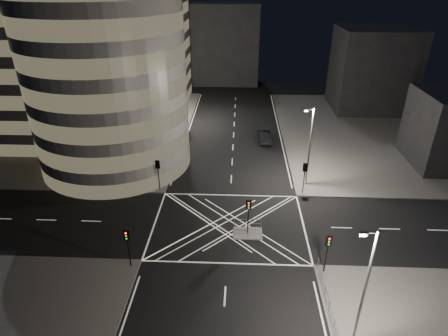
{
  "coord_description": "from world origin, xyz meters",
  "views": [
    {
      "loc": [
        0.91,
        -32.68,
        24.08
      ],
      "look_at": [
        -0.84,
        7.38,
        3.0
      ],
      "focal_mm": 30.0,
      "sensor_mm": 36.0,
      "label": 1
    }
  ],
  "objects_px": {
    "central_island": "(248,233)",
    "traffic_signal_nl": "(127,241)",
    "street_lamp_right_far": "(309,145)",
    "street_lamp_left_near": "(159,133)",
    "sedan": "(265,136)",
    "traffic_signal_fr": "(305,173)",
    "traffic_signal_fl": "(158,170)",
    "traffic_signal_nr": "(328,247)",
    "traffic_signal_island": "(248,211)",
    "street_lamp_right_near": "(364,287)",
    "street_lamp_left_far": "(180,93)"
  },
  "relations": [
    {
      "from": "traffic_signal_fl",
      "to": "street_lamp_left_near",
      "type": "bearing_deg",
      "value": 96.97
    },
    {
      "from": "traffic_signal_island",
      "to": "street_lamp_right_far",
      "type": "relative_size",
      "value": 0.4
    },
    {
      "from": "traffic_signal_nr",
      "to": "central_island",
      "type": "bearing_deg",
      "value": 142.07
    },
    {
      "from": "central_island",
      "to": "traffic_signal_nl",
      "type": "distance_m",
      "value": 12.36
    },
    {
      "from": "street_lamp_right_far",
      "to": "sedan",
      "type": "distance_m",
      "value": 15.06
    },
    {
      "from": "sedan",
      "to": "street_lamp_left_far",
      "type": "bearing_deg",
      "value": -28.61
    },
    {
      "from": "street_lamp_right_near",
      "to": "traffic_signal_island",
      "type": "bearing_deg",
      "value": 120.75
    },
    {
      "from": "street_lamp_right_far",
      "to": "traffic_signal_fr",
      "type": "bearing_deg",
      "value": -106.11
    },
    {
      "from": "traffic_signal_fr",
      "to": "sedan",
      "type": "relative_size",
      "value": 0.78
    },
    {
      "from": "street_lamp_left_near",
      "to": "sedan",
      "type": "relative_size",
      "value": 1.95
    },
    {
      "from": "street_lamp_left_far",
      "to": "traffic_signal_fr",
      "type": "bearing_deg",
      "value": -51.83
    },
    {
      "from": "traffic_signal_fr",
      "to": "street_lamp_right_far",
      "type": "distance_m",
      "value": 3.48
    },
    {
      "from": "traffic_signal_nl",
      "to": "traffic_signal_fr",
      "type": "xyz_separation_m",
      "value": [
        17.6,
        13.6,
        0.0
      ]
    },
    {
      "from": "central_island",
      "to": "street_lamp_right_far",
      "type": "relative_size",
      "value": 0.3
    },
    {
      "from": "traffic_signal_fr",
      "to": "traffic_signal_nr",
      "type": "relative_size",
      "value": 1.0
    },
    {
      "from": "traffic_signal_fr",
      "to": "street_lamp_left_far",
      "type": "xyz_separation_m",
      "value": [
        -18.24,
        23.2,
        2.63
      ]
    },
    {
      "from": "traffic_signal_nl",
      "to": "traffic_signal_fl",
      "type": "bearing_deg",
      "value": 90.0
    },
    {
      "from": "traffic_signal_fr",
      "to": "sedan",
      "type": "distance_m",
      "value": 16.38
    },
    {
      "from": "traffic_signal_fr",
      "to": "central_island",
      "type": "bearing_deg",
      "value": -129.33
    },
    {
      "from": "street_lamp_left_far",
      "to": "street_lamp_right_far",
      "type": "relative_size",
      "value": 1.0
    },
    {
      "from": "traffic_signal_fr",
      "to": "street_lamp_right_near",
      "type": "height_order",
      "value": "street_lamp_right_near"
    },
    {
      "from": "central_island",
      "to": "street_lamp_right_far",
      "type": "height_order",
      "value": "street_lamp_right_far"
    },
    {
      "from": "central_island",
      "to": "traffic_signal_nl",
      "type": "height_order",
      "value": "traffic_signal_nl"
    },
    {
      "from": "central_island",
      "to": "sedan",
      "type": "relative_size",
      "value": 0.59
    },
    {
      "from": "traffic_signal_nl",
      "to": "street_lamp_right_far",
      "type": "relative_size",
      "value": 0.4
    },
    {
      "from": "traffic_signal_nr",
      "to": "sedan",
      "type": "distance_m",
      "value": 29.72
    },
    {
      "from": "street_lamp_left_far",
      "to": "central_island",
      "type": "bearing_deg",
      "value": -70.05
    },
    {
      "from": "street_lamp_right_near",
      "to": "street_lamp_left_near",
      "type": "bearing_deg",
      "value": 125.97
    },
    {
      "from": "traffic_signal_nl",
      "to": "street_lamp_left_near",
      "type": "distance_m",
      "value": 18.99
    },
    {
      "from": "central_island",
      "to": "street_lamp_right_far",
      "type": "xyz_separation_m",
      "value": [
        7.44,
        10.5,
        5.47
      ]
    },
    {
      "from": "street_lamp_left_far",
      "to": "street_lamp_right_far",
      "type": "distance_m",
      "value": 28.23
    },
    {
      "from": "street_lamp_left_near",
      "to": "sedan",
      "type": "xyz_separation_m",
      "value": [
        14.45,
        10.6,
        -4.7
      ]
    },
    {
      "from": "traffic_signal_fl",
      "to": "street_lamp_left_far",
      "type": "relative_size",
      "value": 0.4
    },
    {
      "from": "traffic_signal_fl",
      "to": "street_lamp_right_far",
      "type": "relative_size",
      "value": 0.4
    },
    {
      "from": "central_island",
      "to": "street_lamp_left_far",
      "type": "bearing_deg",
      "value": 109.95
    },
    {
      "from": "street_lamp_right_near",
      "to": "central_island",
      "type": "bearing_deg",
      "value": 120.75
    },
    {
      "from": "traffic_signal_island",
      "to": "street_lamp_right_far",
      "type": "bearing_deg",
      "value": 54.7
    },
    {
      "from": "traffic_signal_nl",
      "to": "traffic_signal_nr",
      "type": "xyz_separation_m",
      "value": [
        17.6,
        0.0,
        0.0
      ]
    },
    {
      "from": "traffic_signal_fr",
      "to": "sedan",
      "type": "xyz_separation_m",
      "value": [
        -3.79,
        15.8,
        -2.07
      ]
    },
    {
      "from": "central_island",
      "to": "street_lamp_left_far",
      "type": "xyz_separation_m",
      "value": [
        -11.44,
        31.5,
        5.47
      ]
    },
    {
      "from": "traffic_signal_nl",
      "to": "street_lamp_left_near",
      "type": "relative_size",
      "value": 0.4
    },
    {
      "from": "traffic_signal_fr",
      "to": "traffic_signal_island",
      "type": "relative_size",
      "value": 1.0
    },
    {
      "from": "central_island",
      "to": "traffic_signal_fl",
      "type": "xyz_separation_m",
      "value": [
        -10.8,
        8.3,
        2.84
      ]
    },
    {
      "from": "traffic_signal_nl",
      "to": "street_lamp_left_far",
      "type": "height_order",
      "value": "street_lamp_left_far"
    },
    {
      "from": "central_island",
      "to": "street_lamp_left_near",
      "type": "relative_size",
      "value": 0.3
    },
    {
      "from": "street_lamp_right_near",
      "to": "sedan",
      "type": "height_order",
      "value": "street_lamp_right_near"
    },
    {
      "from": "street_lamp_right_far",
      "to": "sedan",
      "type": "relative_size",
      "value": 1.95
    },
    {
      "from": "street_lamp_left_near",
      "to": "traffic_signal_nl",
      "type": "bearing_deg",
      "value": -88.06
    },
    {
      "from": "street_lamp_left_near",
      "to": "street_lamp_right_near",
      "type": "distance_m",
      "value": 32.13
    },
    {
      "from": "street_lamp_right_far",
      "to": "traffic_signal_island",
      "type": "bearing_deg",
      "value": -125.3
    }
  ]
}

